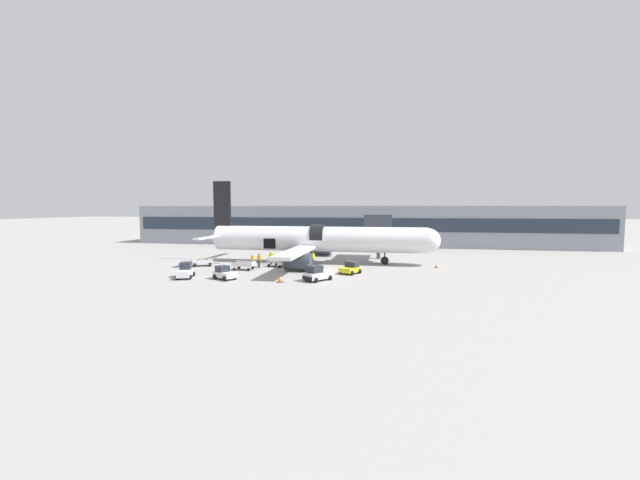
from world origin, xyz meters
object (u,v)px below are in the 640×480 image
object	(u,v)px
baggage_cart_empty	(203,262)
ground_crew_loader_b	(313,258)
baggage_tug_lead	(185,271)
ground_crew_loader_a	(271,257)
ground_crew_supervisor	(253,260)
baggage_tug_rear	(224,274)
baggage_tug_mid	(351,269)
baggage_tug_spare	(317,274)
ground_crew_driver	(259,260)
airplane	(315,240)
baggage_cart_loading	(278,262)
baggage_cart_queued	(244,266)

from	to	relation	value
baggage_cart_empty	ground_crew_loader_b	size ratio (longest dim) A/B	2.01
baggage_tug_lead	ground_crew_loader_a	bearing A→B (deg)	62.26
baggage_cart_empty	ground_crew_supervisor	xyz separation A→B (m)	(6.58, 0.87, 0.35)
ground_crew_supervisor	baggage_tug_rear	bearing A→B (deg)	-88.39
baggage_tug_mid	ground_crew_loader_b	bearing A→B (deg)	134.68
baggage_tug_mid	ground_crew_loader_b	world-z (taller)	ground_crew_loader_b
baggage_tug_mid	baggage_tug_spare	xyz separation A→B (m)	(-3.01, -5.10, 0.12)
baggage_tug_rear	ground_crew_supervisor	size ratio (longest dim) A/B	1.85
baggage_tug_spare	ground_crew_supervisor	distance (m)	13.27
baggage_tug_mid	ground_crew_driver	bearing A→B (deg)	166.90
baggage_cart_empty	ground_crew_loader_b	bearing A→B (deg)	13.58
ground_crew_loader_b	airplane	bearing A→B (deg)	95.20
baggage_tug_spare	baggage_cart_loading	world-z (taller)	baggage_tug_spare
baggage_tug_lead	ground_crew_loader_a	xyz separation A→B (m)	(6.14, 11.67, 0.23)
ground_crew_driver	ground_crew_supervisor	world-z (taller)	ground_crew_driver
airplane	baggage_tug_spare	size ratio (longest dim) A/B	9.74
baggage_tug_spare	baggage_cart_queued	size ratio (longest dim) A/B	0.97
airplane	baggage_tug_lead	bearing A→B (deg)	-129.14
airplane	ground_crew_loader_a	world-z (taller)	airplane
baggage_tug_mid	baggage_tug_spare	world-z (taller)	baggage_tug_spare
ground_crew_loader_b	ground_crew_loader_a	bearing A→B (deg)	-177.53
baggage_tug_lead	baggage_tug_rear	distance (m)	4.59
baggage_cart_queued	baggage_tug_rear	bearing A→B (deg)	-87.41
baggage_cart_loading	ground_crew_supervisor	xyz separation A→B (m)	(-3.37, -0.47, 0.28)
baggage_tug_mid	ground_crew_loader_a	world-z (taller)	ground_crew_loader_a
baggage_cart_loading	baggage_cart_queued	xyz separation A→B (m)	(-3.40, -3.40, -0.05)
baggage_tug_spare	baggage_cart_empty	bearing A→B (deg)	156.15
baggage_cart_empty	baggage_tug_rear	bearing A→B (deg)	-51.15
baggage_cart_loading	ground_crew_supervisor	world-z (taller)	ground_crew_supervisor
baggage_cart_empty	ground_crew_driver	bearing A→B (deg)	3.74
baggage_tug_rear	airplane	bearing A→B (deg)	63.68
baggage_tug_lead	baggage_cart_queued	distance (m)	7.74
baggage_tug_lead	baggage_cart_queued	xyz separation A→B (m)	(4.29, 6.44, -0.20)
baggage_tug_lead	baggage_cart_empty	xyz separation A→B (m)	(-2.26, 8.49, -0.22)
baggage_tug_rear	ground_crew_loader_b	size ratio (longest dim) A/B	1.61
airplane	baggage_cart_queued	bearing A→B (deg)	-133.00
baggage_tug_lead	ground_crew_loader_a	world-z (taller)	ground_crew_loader_a
airplane	baggage_tug_rear	bearing A→B (deg)	-116.32
baggage_tug_mid	ground_crew_supervisor	world-z (taller)	ground_crew_supervisor
baggage_tug_mid	baggage_cart_empty	xyz separation A→B (m)	(-19.90, 2.37, -0.11)
baggage_cart_loading	ground_crew_driver	world-z (taller)	ground_crew_driver
ground_crew_loader_b	baggage_tug_lead	bearing A→B (deg)	-135.01
baggage_tug_rear	ground_crew_driver	world-z (taller)	ground_crew_driver
ground_crew_supervisor	baggage_tug_mid	bearing A→B (deg)	-13.67
baggage_cart_empty	ground_crew_loader_b	distance (m)	14.59
baggage_cart_queued	ground_crew_driver	distance (m)	2.79
baggage_cart_queued	baggage_cart_empty	bearing A→B (deg)	162.57
baggage_tug_lead	ground_crew_driver	world-z (taller)	ground_crew_driver
airplane	baggage_cart_loading	size ratio (longest dim) A/B	9.69
ground_crew_loader_a	ground_crew_loader_b	xyz separation A→B (m)	(5.78, 0.25, 0.02)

